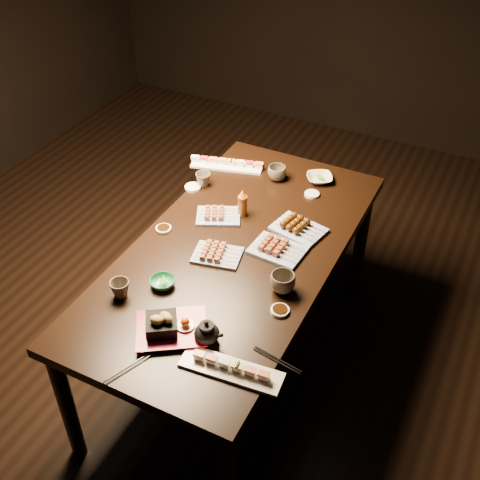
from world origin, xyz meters
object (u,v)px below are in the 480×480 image
at_px(sushi_platter_near, 231,367).
at_px(yakitori_plate_right, 278,246).
at_px(dining_table, 236,306).
at_px(teapot, 207,331).
at_px(yakitori_plate_center, 217,252).
at_px(yakitori_plate_left, 218,213).
at_px(edamame_bowl_cream, 319,178).
at_px(tempura_tray, 171,323).
at_px(teacup_mid_right, 283,282).
at_px(edamame_bowl_green, 163,283).
at_px(sushi_platter_far, 227,163).
at_px(teacup_far_left, 203,179).
at_px(teacup_far_right, 277,173).
at_px(condiment_bottle, 242,202).
at_px(teacup_near_left, 120,289).

distance_m(sushi_platter_near, yakitori_plate_right, 0.72).
bearing_deg(dining_table, teapot, -85.82).
distance_m(yakitori_plate_center, teapot, 0.51).
bearing_deg(yakitori_plate_left, edamame_bowl_cream, 32.79).
bearing_deg(tempura_tray, edamame_bowl_cream, 50.84).
bearing_deg(tempura_tray, teacup_mid_right, 21.45).
bearing_deg(edamame_bowl_cream, edamame_bowl_green, -106.06).
relative_size(sushi_platter_near, tempura_tray, 1.42).
height_order(dining_table, yakitori_plate_left, yakitori_plate_left).
xyz_separation_m(sushi_platter_near, sushi_platter_far, (-0.68, 1.26, 0.00)).
distance_m(yakitori_plate_center, teacup_mid_right, 0.36).
bearing_deg(sushi_platter_near, edamame_bowl_green, 144.37).
height_order(sushi_platter_near, yakitori_plate_center, yakitori_plate_center).
relative_size(teacup_far_left, teacup_far_right, 0.81).
distance_m(yakitori_plate_right, edamame_bowl_cream, 0.65).
relative_size(yakitori_plate_left, edamame_bowl_cream, 1.58).
relative_size(sushi_platter_far, yakitori_plate_right, 1.63).
bearing_deg(yakitori_plate_right, yakitori_plate_left, 167.36).
distance_m(yakitori_plate_right, edamame_bowl_green, 0.56).
xyz_separation_m(teacup_far_right, teapot, (0.23, -1.18, 0.01)).
distance_m(yakitori_plate_center, condiment_bottle, 0.35).
height_order(yakitori_plate_center, yakitori_plate_right, yakitori_plate_right).
relative_size(edamame_bowl_green, teacup_mid_right, 1.01).
bearing_deg(teacup_near_left, edamame_bowl_cream, 70.23).
bearing_deg(teacup_near_left, yakitori_plate_left, 81.20).
relative_size(sushi_platter_near, yakitori_plate_right, 1.62).
distance_m(dining_table, teacup_far_left, 0.70).
distance_m(sushi_platter_far, teacup_far_right, 0.30).
bearing_deg(tempura_tray, condiment_bottle, 63.68).
bearing_deg(teacup_far_left, yakitori_plate_left, -46.21).
xyz_separation_m(yakitori_plate_left, teacup_near_left, (-0.10, -0.68, 0.01)).
xyz_separation_m(yakitori_plate_right, teacup_mid_right, (0.12, -0.23, 0.01)).
bearing_deg(teapot, yakitori_plate_left, 109.24).
xyz_separation_m(edamame_bowl_cream, tempura_tray, (-0.13, -1.29, 0.03)).
height_order(teacup_near_left, condiment_bottle, condiment_bottle).
relative_size(dining_table, teapot, 15.12).
bearing_deg(teacup_far_left, sushi_platter_far, 84.05).
bearing_deg(teacup_far_right, yakitori_plate_center, -88.40).
bearing_deg(teacup_near_left, edamame_bowl_green, 46.76).
xyz_separation_m(teacup_near_left, teacup_mid_right, (0.60, 0.34, 0.00)).
height_order(yakitori_plate_center, teacup_far_left, teacup_far_left).
distance_m(yakitori_plate_left, edamame_bowl_green, 0.54).
bearing_deg(yakitori_plate_center, condiment_bottle, 84.87).
xyz_separation_m(dining_table, yakitori_plate_center, (-0.05, -0.08, 0.40)).
bearing_deg(yakitori_plate_left, dining_table, -69.92).
distance_m(sushi_platter_far, teacup_far_left, 0.23).
relative_size(sushi_platter_near, teacup_far_left, 4.89).
relative_size(sushi_platter_near, yakitori_plate_left, 1.84).
relative_size(yakitori_plate_left, teacup_mid_right, 1.96).
height_order(edamame_bowl_green, edamame_bowl_cream, edamame_bowl_green).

